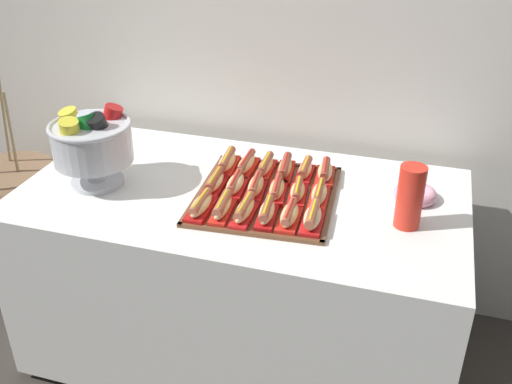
# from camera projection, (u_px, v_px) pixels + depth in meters

# --- Properties ---
(ground_plane) EXTENTS (10.00, 10.00, 0.00)m
(ground_plane) POSITION_uv_depth(u_px,v_px,m) (243.00, 347.00, 2.48)
(ground_plane) COLOR #38332D
(back_wall) EXTENTS (6.00, 0.10, 2.60)m
(back_wall) POSITION_uv_depth(u_px,v_px,m) (283.00, 4.00, 2.31)
(back_wall) COLOR silver
(back_wall) RESTS_ON ground_plane
(buffet_table) EXTENTS (1.59, 0.85, 0.75)m
(buffet_table) POSITION_uv_depth(u_px,v_px,m) (242.00, 272.00, 2.29)
(buffet_table) COLOR white
(buffet_table) RESTS_ON ground_plane
(floor_vase) EXTENTS (0.55, 0.55, 1.18)m
(floor_vase) POSITION_uv_depth(u_px,v_px,m) (24.00, 228.00, 2.75)
(floor_vase) COLOR brown
(floor_vase) RESTS_ON ground_plane
(serving_tray) EXTENTS (0.51, 0.56, 0.01)m
(serving_tray) POSITION_uv_depth(u_px,v_px,m) (266.00, 196.00, 2.09)
(serving_tray) COLOR brown
(serving_tray) RESTS_ON buffet_table
(hot_dog_0) EXTENTS (0.07, 0.17, 0.06)m
(hot_dog_0) POSITION_uv_depth(u_px,v_px,m) (201.00, 206.00, 1.97)
(hot_dog_0) COLOR #B21414
(hot_dog_0) RESTS_ON serving_tray
(hot_dog_1) EXTENTS (0.07, 0.18, 0.06)m
(hot_dog_1) POSITION_uv_depth(u_px,v_px,m) (223.00, 207.00, 1.95)
(hot_dog_1) COLOR red
(hot_dog_1) RESTS_ON serving_tray
(hot_dog_2) EXTENTS (0.06, 0.18, 0.06)m
(hot_dog_2) POSITION_uv_depth(u_px,v_px,m) (244.00, 210.00, 1.94)
(hot_dog_2) COLOR red
(hot_dog_2) RESTS_ON serving_tray
(hot_dog_3) EXTENTS (0.08, 0.16, 0.06)m
(hot_dog_3) POSITION_uv_depth(u_px,v_px,m) (267.00, 213.00, 1.92)
(hot_dog_3) COLOR #B21414
(hot_dog_3) RESTS_ON serving_tray
(hot_dog_4) EXTENTS (0.07, 0.17, 0.06)m
(hot_dog_4) POSITION_uv_depth(u_px,v_px,m) (289.00, 216.00, 1.91)
(hot_dog_4) COLOR red
(hot_dog_4) RESTS_ON serving_tray
(hot_dog_5) EXTENTS (0.08, 0.16, 0.06)m
(hot_dog_5) POSITION_uv_depth(u_px,v_px,m) (312.00, 218.00, 1.89)
(hot_dog_5) COLOR red
(hot_dog_5) RESTS_ON serving_tray
(hot_dog_6) EXTENTS (0.07, 0.17, 0.06)m
(hot_dog_6) POSITION_uv_depth(u_px,v_px,m) (215.00, 182.00, 2.11)
(hot_dog_6) COLOR #B21414
(hot_dog_6) RESTS_ON serving_tray
(hot_dog_7) EXTENTS (0.08, 0.17, 0.06)m
(hot_dog_7) POSITION_uv_depth(u_px,v_px,m) (235.00, 185.00, 2.09)
(hot_dog_7) COLOR red
(hot_dog_7) RESTS_ON serving_tray
(hot_dog_8) EXTENTS (0.08, 0.17, 0.06)m
(hot_dog_8) POSITION_uv_depth(u_px,v_px,m) (256.00, 187.00, 2.08)
(hot_dog_8) COLOR #B21414
(hot_dog_8) RESTS_ON serving_tray
(hot_dog_9) EXTENTS (0.08, 0.18, 0.06)m
(hot_dog_9) POSITION_uv_depth(u_px,v_px,m) (277.00, 190.00, 2.07)
(hot_dog_9) COLOR red
(hot_dog_9) RESTS_ON serving_tray
(hot_dog_10) EXTENTS (0.08, 0.16, 0.06)m
(hot_dog_10) POSITION_uv_depth(u_px,v_px,m) (298.00, 192.00, 2.05)
(hot_dog_10) COLOR red
(hot_dog_10) RESTS_ON serving_tray
(hot_dog_11) EXTENTS (0.08, 0.17, 0.06)m
(hot_dog_11) POSITION_uv_depth(u_px,v_px,m) (319.00, 194.00, 2.04)
(hot_dog_11) COLOR red
(hot_dog_11) RESTS_ON serving_tray
(hot_dog_12) EXTENTS (0.09, 0.18, 0.06)m
(hot_dog_12) POSITION_uv_depth(u_px,v_px,m) (227.00, 162.00, 2.25)
(hot_dog_12) COLOR red
(hot_dog_12) RESTS_ON serving_tray
(hot_dog_13) EXTENTS (0.07, 0.18, 0.06)m
(hot_dog_13) POSITION_uv_depth(u_px,v_px,m) (246.00, 164.00, 2.23)
(hot_dog_13) COLOR red
(hot_dog_13) RESTS_ON serving_tray
(hot_dog_14) EXTENTS (0.06, 0.18, 0.06)m
(hot_dog_14) POSITION_uv_depth(u_px,v_px,m) (266.00, 167.00, 2.22)
(hot_dog_14) COLOR red
(hot_dog_14) RESTS_ON serving_tray
(hot_dog_15) EXTENTS (0.08, 0.19, 0.06)m
(hot_dog_15) POSITION_uv_depth(u_px,v_px,m) (285.00, 168.00, 2.20)
(hot_dog_15) COLOR red
(hot_dog_15) RESTS_ON serving_tray
(hot_dog_16) EXTENTS (0.06, 0.15, 0.06)m
(hot_dog_16) POSITION_uv_depth(u_px,v_px,m) (305.00, 170.00, 2.19)
(hot_dog_16) COLOR red
(hot_dog_16) RESTS_ON serving_tray
(hot_dog_17) EXTENTS (0.09, 0.17, 0.06)m
(hot_dog_17) POSITION_uv_depth(u_px,v_px,m) (325.00, 172.00, 2.17)
(hot_dog_17) COLOR red
(hot_dog_17) RESTS_ON serving_tray
(punch_bowl) EXTENTS (0.29, 0.29, 0.29)m
(punch_bowl) POSITION_uv_depth(u_px,v_px,m) (92.00, 141.00, 2.09)
(punch_bowl) COLOR silver
(punch_bowl) RESTS_ON buffet_table
(cup_stack) EXTENTS (0.09, 0.09, 0.21)m
(cup_stack) POSITION_uv_depth(u_px,v_px,m) (410.00, 197.00, 1.87)
(cup_stack) COLOR red
(cup_stack) RESTS_ON buffet_table
(donut) EXTENTS (0.15, 0.15, 0.04)m
(donut) POSITION_uv_depth(u_px,v_px,m) (415.00, 194.00, 2.06)
(donut) COLOR pink
(donut) RESTS_ON buffet_table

